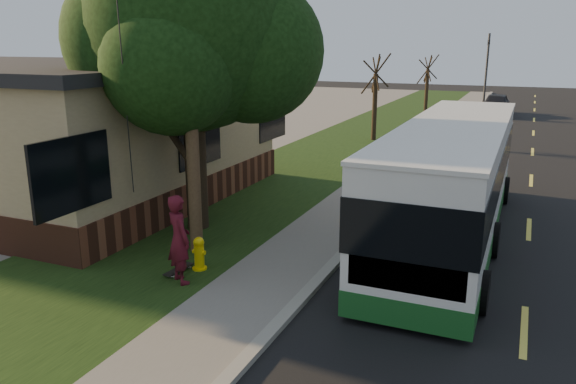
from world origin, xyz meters
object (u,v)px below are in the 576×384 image
at_px(fire_hydrant, 199,254).
at_px(bare_tree_far, 427,85).
at_px(traffic_signal, 487,67).
at_px(leafy_tree, 194,30).
at_px(skateboarder, 179,239).
at_px(utility_pole, 188,54).
at_px(transit_bus, 452,178).
at_px(skateboard_main, 179,270).
at_px(bare_tree_near, 375,99).
at_px(distant_car, 496,104).
at_px(dumpster, 176,156).

xyz_separation_m(fire_hydrant, bare_tree_far, (-0.40, 30.00, 1.57)).
distance_m(fire_hydrant, traffic_signal, 34.25).
bearing_deg(leafy_tree, skateboarder, -65.00).
height_order(utility_pole, leafy_tree, utility_pole).
bearing_deg(traffic_signal, leafy_tree, -98.47).
bearing_deg(traffic_signal, transit_bus, -86.94).
distance_m(skateboarder, skateboard_main, 1.01).
distance_m(leafy_tree, skateboarder, 5.58).
bearing_deg(utility_pole, bare_tree_far, 89.40).
relative_size(bare_tree_near, distant_car, 0.98).
relative_size(utility_pole, bare_tree_far, 2.25).
distance_m(leafy_tree, skateboard_main, 5.98).
height_order(fire_hydrant, skateboard_main, fire_hydrant).
xyz_separation_m(utility_pole, skateboard_main, (0.38, -1.31, -4.50)).
xyz_separation_m(traffic_signal, dumpster, (-9.22, -25.90, -2.55)).
xyz_separation_m(leafy_tree, distant_car, (5.67, 28.91, -4.42)).
bearing_deg(dumpster, bare_tree_near, 62.19).
relative_size(bare_tree_far, skateboard_main, 4.82).
relative_size(leafy_tree, bare_tree_far, 1.94).
bearing_deg(transit_bus, bare_tree_far, 101.23).
bearing_deg(transit_bus, utility_pole, -147.58).
xyz_separation_m(bare_tree_far, transit_bus, (5.08, -25.59, -0.42)).
relative_size(fire_hydrant, utility_pole, 0.08).
height_order(bare_tree_near, skateboarder, bare_tree_near).
bearing_deg(dumpster, traffic_signal, 70.40).
xyz_separation_m(leafy_tree, traffic_signal, (4.67, 31.35, -2.00)).
bearing_deg(skateboard_main, transit_bus, 43.39).
bearing_deg(utility_pole, skateboarder, -67.63).
distance_m(fire_hydrant, utility_pole, 4.37).
distance_m(traffic_signal, skateboarder, 34.92).
bearing_deg(fire_hydrant, bare_tree_far, 90.76).
relative_size(fire_hydrant, dumpster, 0.52).
distance_m(dumpster, distant_car, 25.59).
height_order(utility_pole, skateboard_main, utility_pole).
xyz_separation_m(skateboard_main, distant_car, (4.43, 31.88, 0.62)).
distance_m(bare_tree_near, transit_bus, 14.70).
bearing_deg(bare_tree_near, utility_pole, -89.34).
distance_m(fire_hydrant, bare_tree_near, 18.10).
bearing_deg(bare_tree_near, bare_tree_far, 87.61).
height_order(utility_pole, skateboarder, utility_pole).
height_order(dumpster, distant_car, distant_car).
distance_m(fire_hydrant, distant_car, 31.83).
bearing_deg(transit_bus, leafy_tree, -164.23).
distance_m(utility_pole, bare_tree_far, 29.13).
xyz_separation_m(skateboarder, skateboard_main, (-0.33, 0.40, -0.87)).
distance_m(bare_tree_near, skateboard_main, 18.44).
distance_m(bare_tree_near, skateboarder, 18.78).
bearing_deg(skateboard_main, traffic_signal, 84.30).
xyz_separation_m(utility_pole, bare_tree_near, (-0.19, 17.01, -2.48)).
distance_m(traffic_signal, skateboard_main, 34.63).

